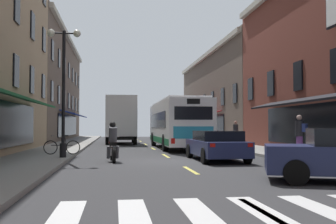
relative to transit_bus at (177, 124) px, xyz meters
The scene contains 13 objects.
ground_plane 9.90m from the transit_bus, 99.35° to the right, with size 34.80×80.00×0.10m, color #333335.
lane_centre_dashes 10.13m from the transit_bus, 99.12° to the right, with size 0.14×73.90×0.01m.
crosswalk_near 19.75m from the transit_bus, 94.61° to the right, with size 7.10×2.80×0.01m.
sidewalk_left 12.29m from the transit_bus, 127.88° to the right, with size 3.00×80.00×0.14m, color gray.
sidewalk_right 10.66m from the transit_bus, 65.83° to the right, with size 3.00×80.00×0.14m, color gray.
transit_bus is the anchor object (origin of this frame).
box_truck 8.21m from the transit_bus, 115.58° to the left, with size 2.54×7.29×3.85m.
sedan_mid 9.63m from the transit_bus, 88.65° to the right, with size 1.94×4.53×1.27m.
motorcycle_rider 10.40m from the transit_bus, 113.78° to the right, with size 0.62×2.07×1.66m.
bicycle_near 9.58m from the transit_bus, 133.64° to the right, with size 1.71×0.48×0.91m.
pedestrian_near 10.44m from the transit_bus, 67.58° to the right, with size 0.49×0.51×1.83m.
pedestrian_far 4.47m from the transit_bus, 11.26° to the left, with size 0.36×0.36×1.71m.
street_lamp_twin 10.87m from the transit_bus, 125.72° to the right, with size 1.42×0.32×5.50m.
Camera 1 is at (-2.52, -16.60, 1.46)m, focal length 42.60 mm.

